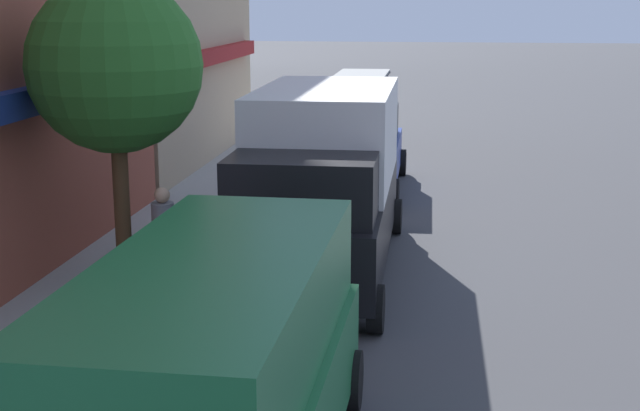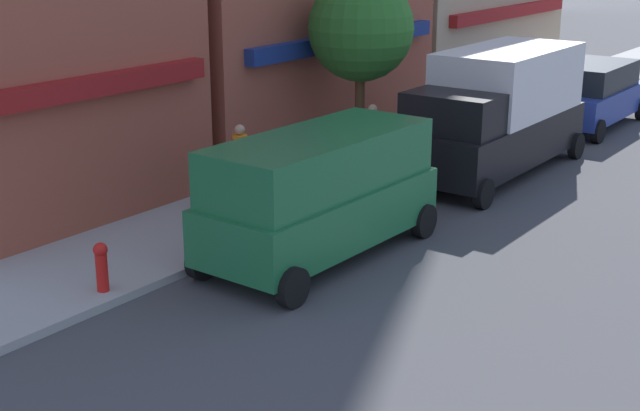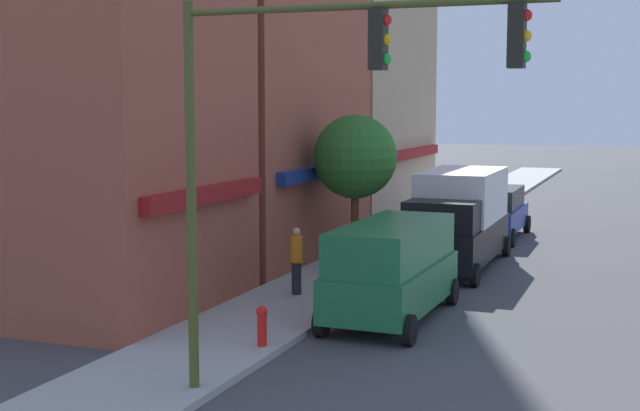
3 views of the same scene
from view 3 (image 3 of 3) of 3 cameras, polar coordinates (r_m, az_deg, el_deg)
The scene contains 9 objects.
storefront_row at distance 31.34m, azimuth -2.88°, elevation 9.13°, with size 26.43×5.30×15.22m.
traffic_signal at distance 14.58m, azimuth -0.75°, elevation 6.00°, with size 0.32×6.23×6.89m.
van_green at distance 21.33m, azimuth 4.64°, elevation -3.93°, with size 5.03×2.22×2.34m.
box_truck_black at distance 28.23m, azimuth 8.84°, elevation -0.77°, with size 6.22×2.42×3.04m.
suv_blue at distance 34.70m, azimuth 11.14°, elevation -0.37°, with size 4.72×2.12×1.94m.
pedestrian_orange_vest at distance 23.42m, azimuth -1.52°, elevation -3.48°, with size 0.32×0.32×1.77m.
pedestrian_grey_coat at distance 26.30m, azimuth 3.50°, elevation -2.38°, with size 0.32×0.32×1.77m.
fire_hydrant at distance 18.65m, azimuth -3.74°, elevation -7.57°, with size 0.24×0.24×0.84m.
street_tree at distance 27.03m, azimuth 2.25°, elevation 3.10°, with size 2.55×2.55×4.67m.
Camera 3 is at (-10.00, -1.23, 5.19)m, focal length 50.00 mm.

